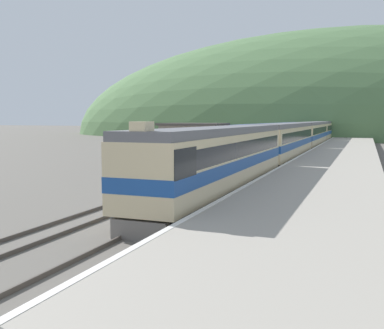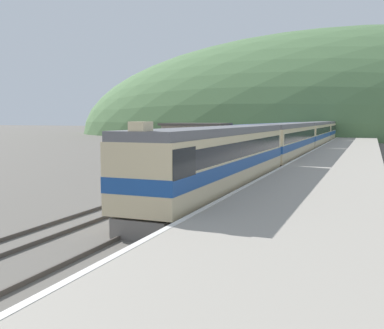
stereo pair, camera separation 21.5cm
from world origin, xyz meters
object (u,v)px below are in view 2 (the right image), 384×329
object	(u,v)px
carriage_second	(288,142)
siding_train	(285,136)
express_train_lead_car	(220,159)
carriage_fourth	(328,131)
carriage_third	(314,135)

from	to	relation	value
carriage_second	siding_train	size ratio (longest dim) A/B	0.48
express_train_lead_car	siding_train	size ratio (longest dim) A/B	0.46
carriage_fourth	carriage_third	bearing A→B (deg)	-90.00
carriage_second	carriage_fourth	distance (m)	44.66
carriage_fourth	siding_train	size ratio (longest dim) A/B	0.48
express_train_lead_car	carriage_third	distance (m)	44.32
express_train_lead_car	carriage_third	world-z (taller)	express_train_lead_car
carriage_third	express_train_lead_car	bearing A→B (deg)	-90.00
carriage_second	carriage_third	bearing A→B (deg)	90.00
carriage_second	carriage_third	xyz separation A→B (m)	(0.00, 22.33, 0.00)
express_train_lead_car	carriage_fourth	distance (m)	66.65
siding_train	carriage_third	bearing A→B (deg)	29.69
carriage_second	carriage_fourth	xyz separation A→B (m)	(0.00, 44.66, 0.00)
express_train_lead_car	siding_train	world-z (taller)	express_train_lead_car
siding_train	express_train_lead_car	bearing A→B (deg)	-84.72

